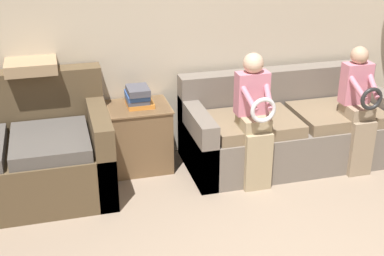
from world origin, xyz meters
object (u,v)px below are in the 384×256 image
(couch_main, at_px, (288,130))
(child_right_seated, at_px, (359,105))
(couch_side, at_px, (11,158))
(child_left_seated, at_px, (255,115))
(side_shelf, at_px, (140,136))
(book_stack, at_px, (138,97))
(throw_pillow, at_px, (31,65))

(couch_main, relative_size, child_right_seated, 1.73)
(couch_main, height_order, couch_side, couch_side)
(child_left_seated, bearing_deg, child_right_seated, -0.12)
(child_left_seated, bearing_deg, side_shelf, 149.10)
(child_left_seated, distance_m, book_stack, 1.09)
(couch_side, xyz_separation_m, throw_pillow, (0.25, 0.35, 0.71))
(throw_pillow, bearing_deg, couch_main, -8.31)
(child_right_seated, bearing_deg, couch_side, 173.59)
(couch_main, distance_m, couch_side, 2.60)
(side_shelf, bearing_deg, child_left_seated, -30.90)
(throw_pillow, bearing_deg, child_left_seated, -20.79)
(side_shelf, xyz_separation_m, book_stack, (0.00, 0.00, 0.40))
(couch_main, distance_m, side_shelf, 1.46)
(child_left_seated, height_order, child_right_seated, child_left_seated)
(child_left_seated, distance_m, side_shelf, 1.14)
(book_stack, bearing_deg, couch_main, -8.12)
(side_shelf, distance_m, throw_pillow, 1.18)
(couch_side, bearing_deg, side_shelf, 10.22)
(couch_main, bearing_deg, throw_pillow, 171.69)
(couch_main, distance_m, child_right_seated, 0.71)
(couch_main, relative_size, couch_side, 1.21)
(couch_main, relative_size, book_stack, 7.15)
(child_right_seated, distance_m, throw_pillow, 2.98)
(child_left_seated, xyz_separation_m, throw_pillow, (-1.84, 0.70, 0.40))
(couch_side, height_order, child_right_seated, child_right_seated)
(side_shelf, bearing_deg, child_right_seated, -15.97)
(child_left_seated, bearing_deg, book_stack, 148.90)
(child_left_seated, distance_m, child_right_seated, 1.02)
(child_left_seated, xyz_separation_m, side_shelf, (-0.93, 0.56, -0.34))
(book_stack, bearing_deg, child_right_seated, -16.09)
(child_right_seated, bearing_deg, couch_main, 145.05)
(child_left_seated, xyz_separation_m, book_stack, (-0.93, 0.56, 0.06))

